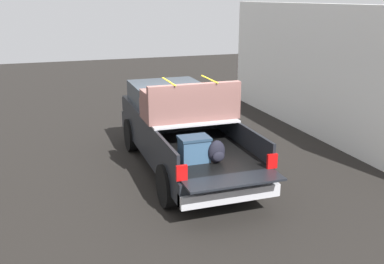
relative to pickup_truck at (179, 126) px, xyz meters
name	(u,v)px	position (x,y,z in m)	size (l,w,h in m)	color
ground_plane	(184,169)	(-0.36, 0.00, -0.96)	(40.00, 40.00, 0.00)	black
pickup_truck	(179,126)	(0.00, 0.00, 0.00)	(6.05, 2.06, 2.23)	black
building_facade	(315,70)	(1.28, -4.58, 0.92)	(9.96, 0.36, 3.77)	white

